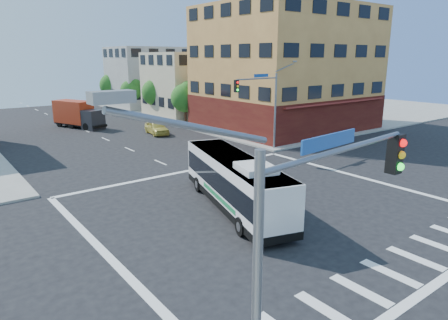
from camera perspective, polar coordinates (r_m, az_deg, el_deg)
ground at (r=23.10m, az=6.60°, el=-6.97°), size 120.00×120.00×0.00m
sidewalk_ne at (r=71.49m, az=7.54°, el=7.72°), size 50.00×50.00×0.15m
corner_building_ne at (r=48.77m, az=8.84°, el=11.40°), size 18.10×15.44×14.00m
building_east_near at (r=58.96m, az=-4.38°, el=10.70°), size 12.06×10.06×9.00m
building_east_far at (r=71.07m, az=-10.68°, el=11.55°), size 12.06×10.06×10.00m
signal_mast_ne at (r=35.62m, az=5.59°, el=8.93°), size 7.91×1.13×8.07m
signal_mast_sw at (r=8.36m, az=13.01°, el=-10.29°), size 7.91×1.01×8.07m
street_tree_a at (r=51.23m, az=-5.45°, el=9.07°), size 3.60×3.60×5.53m
street_tree_b at (r=58.13m, az=-9.69°, el=9.74°), size 3.80×3.80×5.79m
street_tree_c at (r=65.32m, az=-13.01°, el=9.83°), size 3.40×3.40×5.29m
street_tree_d at (r=72.64m, az=-15.70°, el=10.44°), size 4.00×4.00×6.03m
transit_bus at (r=22.58m, az=1.56°, el=-3.08°), size 5.41×11.23×3.26m
box_truck at (r=51.85m, az=-20.09°, el=6.07°), size 4.55×7.46×3.24m
parked_car at (r=45.38m, az=-9.60°, el=4.59°), size 2.39×4.56×1.48m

